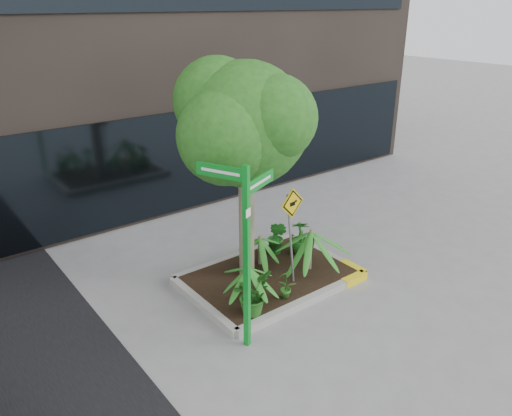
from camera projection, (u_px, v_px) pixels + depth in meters
ground at (271, 290)px, 9.75m from camera, size 80.00×80.00×0.00m
planter at (271, 276)px, 10.04m from camera, size 3.35×2.36×0.15m
tree at (245, 124)px, 8.90m from camera, size 2.91×2.58×4.37m
palm_front at (311, 232)px, 9.92m from camera, size 1.00×1.00×1.11m
palm_left at (249, 268)px, 8.91m from camera, size 0.80×0.80×0.89m
palm_back at (260, 238)px, 10.19m from camera, size 0.72×0.72×0.80m
shrub_a at (252, 294)px, 8.65m from camera, size 0.94×0.94×0.76m
shrub_b at (301, 237)px, 10.75m from camera, size 0.60×0.60×0.76m
shrub_c at (286, 282)px, 9.11m from camera, size 0.35×0.35×0.64m
shrub_d at (277, 237)px, 10.69m from camera, size 0.54×0.54×0.79m
street_sign_post at (245, 238)px, 7.55m from camera, size 1.14×0.86×3.09m
cattle_sign at (292, 219)px, 9.32m from camera, size 0.59×0.26×1.92m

